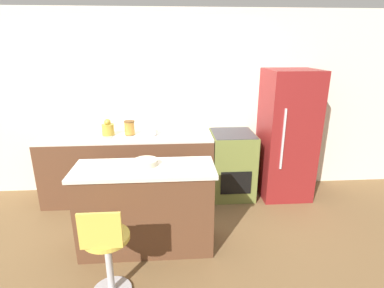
% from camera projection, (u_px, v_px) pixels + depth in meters
% --- Properties ---
extents(ground_plane, '(14.00, 14.00, 0.00)m').
position_uv_depth(ground_plane, '(154.00, 208.00, 4.09)').
color(ground_plane, brown).
extents(wall_back, '(8.00, 0.06, 2.60)m').
position_uv_depth(wall_back, '(153.00, 104.00, 4.34)').
color(wall_back, silver).
rests_on(wall_back, ground_plane).
extents(back_counter, '(2.33, 0.65, 0.95)m').
position_uv_depth(back_counter, '(129.00, 167.00, 4.24)').
color(back_counter, brown).
rests_on(back_counter, ground_plane).
extents(kitchen_island, '(1.44, 0.55, 0.94)m').
position_uv_depth(kitchen_island, '(146.00, 208.00, 3.18)').
color(kitchen_island, brown).
rests_on(kitchen_island, ground_plane).
extents(oven_range, '(0.60, 0.66, 0.95)m').
position_uv_depth(oven_range, '(232.00, 164.00, 4.34)').
color(oven_range, olive).
rests_on(oven_range, ground_plane).
extents(refrigerator, '(0.68, 0.72, 1.81)m').
position_uv_depth(refrigerator, '(287.00, 135.00, 4.24)').
color(refrigerator, maroon).
rests_on(refrigerator, ground_plane).
extents(stool_chair, '(0.39, 0.39, 0.91)m').
position_uv_depth(stool_chair, '(107.00, 253.00, 2.52)').
color(stool_chair, '#B7B7BC').
rests_on(stool_chair, ground_plane).
extents(kettle, '(0.17, 0.17, 0.22)m').
position_uv_depth(kettle, '(108.00, 128.00, 4.08)').
color(kettle, '#B29333').
rests_on(kettle, back_counter).
extents(mixing_bowl, '(0.21, 0.21, 0.08)m').
position_uv_depth(mixing_bowl, '(150.00, 131.00, 4.13)').
color(mixing_bowl, white).
rests_on(mixing_bowl, back_counter).
extents(canister_jar, '(0.15, 0.15, 0.19)m').
position_uv_depth(canister_jar, '(130.00, 128.00, 4.10)').
color(canister_jar, '#B77F33').
rests_on(canister_jar, back_counter).
extents(fruit_bowl, '(0.25, 0.25, 0.06)m').
position_uv_depth(fruit_bowl, '(146.00, 162.00, 3.08)').
color(fruit_bowl, beige).
rests_on(fruit_bowl, kitchen_island).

